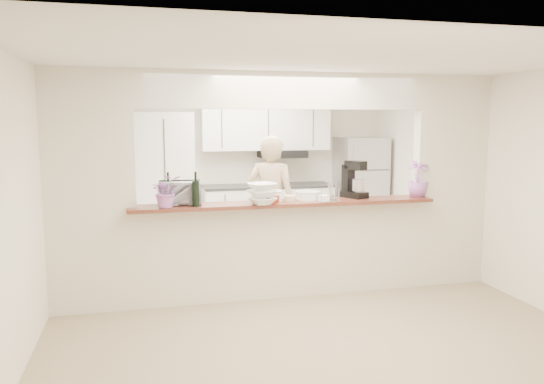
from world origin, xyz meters
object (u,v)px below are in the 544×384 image
object	(u,v)px
toaster_oven	(180,193)
stand_mixer	(354,181)
refrigerator	(360,188)
person	(271,205)

from	to	relation	value
toaster_oven	stand_mixer	world-z (taller)	stand_mixer
stand_mixer	refrigerator	bearing A→B (deg)	65.00
refrigerator	stand_mixer	distance (m)	2.89
refrigerator	toaster_oven	bearing A→B (deg)	-140.91
stand_mixer	person	world-z (taller)	person
stand_mixer	person	distance (m)	1.26
refrigerator	toaster_oven	size ratio (longest dim) A/B	3.83
toaster_oven	refrigerator	bearing A→B (deg)	42.91
refrigerator	toaster_oven	distance (m)	4.14
refrigerator	stand_mixer	bearing A→B (deg)	-115.00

